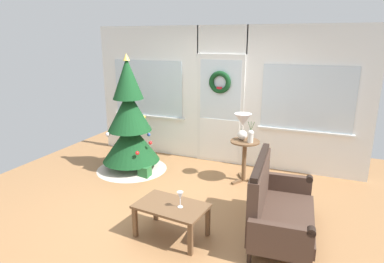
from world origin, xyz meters
TOP-DOWN VIEW (x-y plane):
  - ground_plane at (0.00, 0.00)m, footprint 6.76×6.76m
  - back_wall_with_door at (0.00, 2.08)m, footprint 5.20×0.19m
  - christmas_tree at (-1.36, 1.06)m, footprint 1.27×1.27m
  - settee_sofa at (1.39, -0.07)m, footprint 0.81×1.47m
  - side_table at (0.67, 1.33)m, footprint 0.50×0.48m
  - table_lamp at (0.61, 1.37)m, footprint 0.28×0.28m
  - flower_vase at (0.77, 1.27)m, footprint 0.11×0.10m
  - coffee_table at (0.26, -0.60)m, footprint 0.89×0.60m
  - wine_glass at (0.38, -0.61)m, footprint 0.08×0.08m
  - gift_box at (-0.95, 0.83)m, footprint 0.19×0.17m

SIDE VIEW (x-z plane):
  - ground_plane at x=0.00m, z-range 0.00..0.00m
  - gift_box at x=-0.95m, z-range 0.00..0.19m
  - coffee_table at x=0.26m, z-range 0.15..0.56m
  - settee_sofa at x=1.39m, z-range -0.10..0.86m
  - side_table at x=0.67m, z-range 0.15..0.85m
  - wine_glass at x=0.38m, z-range 0.46..0.65m
  - christmas_tree at x=-1.36m, z-range -0.26..1.82m
  - flower_vase at x=0.77m, z-range 0.65..1.00m
  - table_lamp at x=0.61m, z-range 0.77..1.21m
  - back_wall_with_door at x=0.00m, z-range 0.01..2.56m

